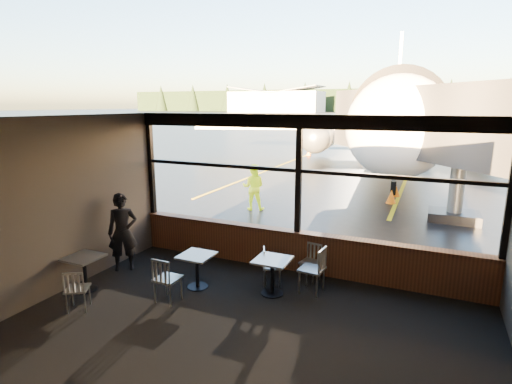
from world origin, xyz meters
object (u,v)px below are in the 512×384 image
Objects in this scene: chair_near_n at (310,263)px; cone_extra at (391,197)px; chair_mid_s at (168,279)px; cone_nose at (396,191)px; airliner at (400,79)px; cafe_table_near at (272,277)px; ground_crew at (253,187)px; chair_left_s at (78,289)px; passenger at (123,232)px; jet_bridge at (469,146)px; cone_wing at (309,152)px; cafe_table_left at (85,273)px; cafe_table_mid at (197,271)px; chair_near_w at (272,267)px; chair_near_e at (312,270)px.

cone_extra is at bearing -84.44° from chair_near_n.
chair_mid_s is 11.63m from cone_nose.
cafe_table_near is (-0.29, -21.88, -4.98)m from airliner.
cafe_table_near is at bearing 102.24° from ground_crew.
passenger is at bearing 74.78° from chair_left_s.
chair_near_n is at bearing -118.23° from jet_bridge.
ground_crew is 3.28× the size of cone_wing.
cafe_table_left is at bearing -131.33° from jet_bridge.
cone_nose is at bearing -58.31° from cone_wing.
chair_near_n is 7.95m from cone_extra.
cafe_table_mid is 0.89× the size of chair_near_w.
cafe_table_mid reaches higher than cone_nose.
cafe_table_near is 0.42× the size of passenger.
cone_nose is (4.99, 11.47, -0.14)m from cafe_table_left.
airliner reaches higher than cone_wing.
chair_near_w is 6.20m from ground_crew.
cafe_table_left is 0.41× the size of passenger.
cafe_table_left is 0.89× the size of chair_left_s.
chair_left_s is 11.70m from cone_extra.
cafe_table_mid is 2.25m from cafe_table_left.
chair_left_s is (-3.03, -2.01, 0.03)m from cafe_table_near.
cafe_table_left is 1.85m from chair_mid_s.
cafe_table_left reaches higher than cone_extra.
cafe_table_mid is at bearing 27.01° from cafe_table_left.
cone_wing is at bearing 57.03° from passenger.
jet_bridge is 6.86× the size of ground_crew.
cafe_table_near is at bearing -118.32° from jet_bridge.
chair_near_w reaches higher than cone_wing.
passenger reaches higher than cone_nose.
cafe_table_near is 0.80m from chair_near_e.
cone_wing is (-2.16, 21.93, -0.64)m from passenger.
jet_bridge reaches higher than cafe_table_left.
cafe_table_left is at bearing -152.99° from cafe_table_mid.
ground_crew reaches higher than cone_nose.
airliner is 38.19× the size of chair_mid_s.
chair_left_s reaches higher than cafe_table_mid.
jet_bridge is 8.02m from cafe_table_near.
cafe_table_mid is at bearing -107.61° from cone_extra.
chair_left_s is (-2.87, -2.41, 0.00)m from chair_near_w.
cafe_table_mid reaches higher than cone_extra.
chair_mid_s is 1.74× the size of cone_extra.
chair_near_e reaches higher than cafe_table_mid.
cafe_table_mid is at bearing -85.13° from chair_near_w.
chair_left_s is (-3.72, -2.40, -0.08)m from chair_near_e.
passenger is (-1.83, 0.86, 0.43)m from chair_mid_s.
jet_bridge is 3.75m from cone_extra.
airliner is 79.98× the size of cone_nose.
chair_near_n reaches higher than cone_nose.
cafe_table_near is 1.69× the size of cone_nose.
chair_near_w is at bearing 27.68° from cafe_table_left.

